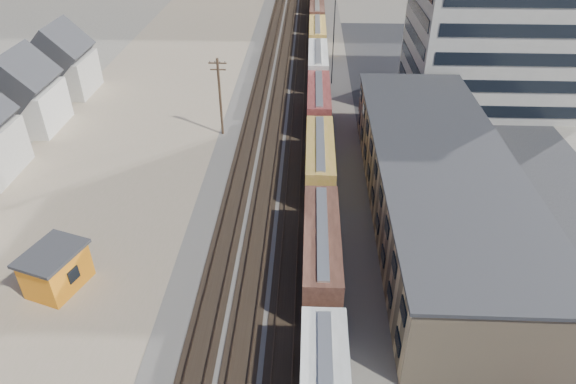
{
  "coord_description": "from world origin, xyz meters",
  "views": [
    {
      "loc": [
        2.4,
        -17.02,
        30.13
      ],
      "look_at": [
        0.67,
        24.15,
        3.0
      ],
      "focal_mm": 32.0,
      "sensor_mm": 36.0,
      "label": 1
    }
  ],
  "objects_px": {
    "utility_pole_north": "(220,95)",
    "parked_car_blue": "(455,117)",
    "maintenance_shed": "(56,269)",
    "freight_train": "(318,80)"
  },
  "relations": [
    {
      "from": "utility_pole_north",
      "to": "freight_train",
      "type": "bearing_deg",
      "value": 44.81
    },
    {
      "from": "freight_train",
      "to": "utility_pole_north",
      "type": "height_order",
      "value": "utility_pole_north"
    },
    {
      "from": "utility_pole_north",
      "to": "parked_car_blue",
      "type": "distance_m",
      "value": 31.34
    },
    {
      "from": "maintenance_shed",
      "to": "parked_car_blue",
      "type": "distance_m",
      "value": 51.95
    },
    {
      "from": "utility_pole_north",
      "to": "maintenance_shed",
      "type": "relative_size",
      "value": 1.67
    },
    {
      "from": "utility_pole_north",
      "to": "parked_car_blue",
      "type": "relative_size",
      "value": 1.75
    },
    {
      "from": "freight_train",
      "to": "parked_car_blue",
      "type": "bearing_deg",
      "value": -22.15
    },
    {
      "from": "freight_train",
      "to": "utility_pole_north",
      "type": "relative_size",
      "value": 11.97
    },
    {
      "from": "freight_train",
      "to": "parked_car_blue",
      "type": "xyz_separation_m",
      "value": [
        18.35,
        -7.47,
        -2.0
      ]
    },
    {
      "from": "freight_train",
      "to": "utility_pole_north",
      "type": "distance_m",
      "value": 17.52
    }
  ]
}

